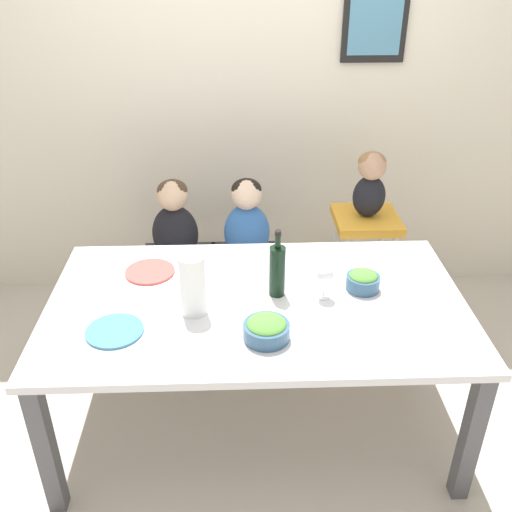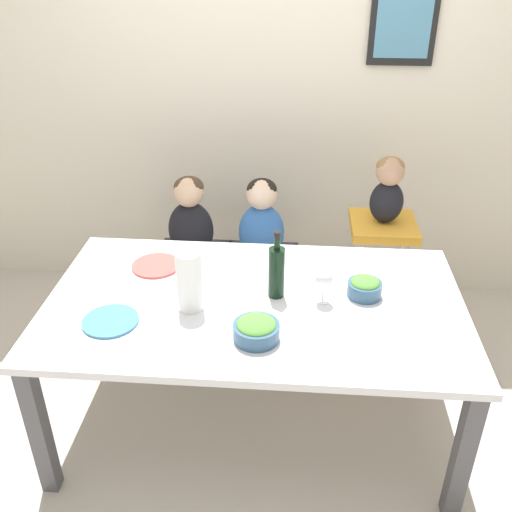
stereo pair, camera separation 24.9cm
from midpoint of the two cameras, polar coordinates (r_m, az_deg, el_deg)
The scene contains 16 objects.
ground_plane at distance 2.98m, azimuth 2.36°, elevation -16.08°, with size 14.00×14.00×0.00m, color #BCB2A3.
wall_back at distance 3.51m, azimuth 3.83°, elevation 16.75°, with size 10.00×0.09×2.70m.
dining_table at distance 2.56m, azimuth 2.66°, elevation -5.97°, with size 1.84×1.05×0.72m.
chair_far_left at distance 3.39m, azimuth -4.22°, elevation -1.07°, with size 0.43×0.43×0.47m.
chair_far_center at distance 3.36m, azimuth 2.64°, elevation -1.35°, with size 0.43×0.43×0.47m.
chair_right_highchair at distance 3.33m, azimuth 14.49°, elevation 0.88°, with size 0.36×0.36×0.74m.
person_child_left at distance 3.24m, azimuth -4.42°, elevation 3.80°, with size 0.26×0.19×0.49m.
person_child_center at distance 3.21m, azimuth 2.77°, elevation 3.57°, with size 0.26×0.19×0.49m.
person_baby_right at distance 3.18m, azimuth 15.31°, elevation 6.71°, with size 0.18×0.16×0.37m.
wine_bottle at distance 2.49m, azimuth 4.93°, elevation -1.56°, with size 0.07×0.07×0.32m.
paper_towel_roll at distance 2.39m, azimuth -3.74°, elevation -2.59°, with size 0.11×0.11×0.27m.
wine_glass_near at distance 2.47m, azimuth 9.66°, elevation -2.36°, with size 0.07×0.07×0.16m.
salad_bowl_large at distance 2.27m, azimuth 3.19°, elevation -7.44°, with size 0.19×0.19×0.09m.
salad_bowl_small at distance 2.59m, azimuth 13.55°, elevation -3.11°, with size 0.15×0.15×0.09m.
dinner_plate_front_left at distance 2.42m, azimuth -11.52°, elevation -6.49°, with size 0.23×0.23×0.01m.
dinner_plate_back_left at distance 2.78m, azimuth -7.45°, elevation -1.03°, with size 0.23×0.23×0.01m.
Camera 2 is at (0.17, -2.08, 2.13)m, focal length 40.00 mm.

